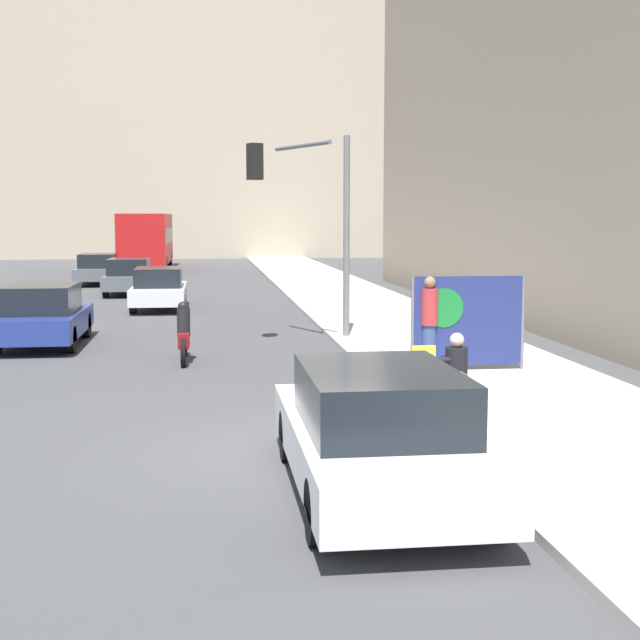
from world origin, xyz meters
TOP-DOWN VIEW (x-y plane):
  - ground_plane at (0.00, 0.00)m, footprint 160.00×160.00m
  - sidewalk_curb at (4.04, 15.00)m, footprint 4.43×90.00m
  - building_backdrop_far at (-2.00, 62.20)m, footprint 52.00×12.00m
  - seated_protester at (2.47, 1.56)m, footprint 0.91×0.77m
  - jogger_on_sidewalk at (3.01, 5.37)m, footprint 0.34×0.34m
  - protest_banner at (3.77, 5.35)m, footprint 2.27×0.06m
  - traffic_light_pole at (1.30, 10.31)m, footprint 2.61×2.38m
  - parked_car_curbside at (0.60, -1.80)m, footprint 1.90×4.78m
  - car_on_road_nearest at (-5.20, 10.68)m, footprint 1.88×4.33m
  - car_on_road_midblock at (-2.83, 19.03)m, footprint 1.76×4.37m
  - car_on_road_distant at (-4.33, 25.22)m, footprint 1.82×4.46m
  - car_on_road_far_lane at (-6.17, 30.67)m, footprint 1.83×4.22m
  - city_bus_on_road at (-4.66, 42.36)m, footprint 2.61×11.48m
  - motorcycle_on_road at (-1.75, 7.89)m, footprint 0.28×2.11m

SIDE VIEW (x-z plane):
  - ground_plane at x=0.00m, z-range 0.00..0.00m
  - sidewalk_curb at x=4.04m, z-range 0.00..0.12m
  - motorcycle_on_road at x=-1.75m, z-range -0.10..1.21m
  - car_on_road_midblock at x=-2.83m, z-range 0.00..1.42m
  - car_on_road_far_lane at x=-6.17m, z-range 0.00..1.43m
  - car_on_road_distant at x=-4.33m, z-range 0.00..1.45m
  - parked_car_curbside at x=0.60m, z-range 0.00..1.46m
  - car_on_road_nearest at x=-5.20m, z-range 0.00..1.48m
  - seated_protester at x=2.47m, z-range 0.17..1.41m
  - jogger_on_sidewalk at x=3.01m, z-range 0.15..1.99m
  - protest_banner at x=3.77m, z-range 0.17..2.01m
  - city_bus_on_road at x=-4.66m, z-range 0.25..3.54m
  - traffic_light_pole at x=1.30m, z-range 1.00..5.99m
  - building_backdrop_far at x=-2.00m, z-range 0.00..35.86m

